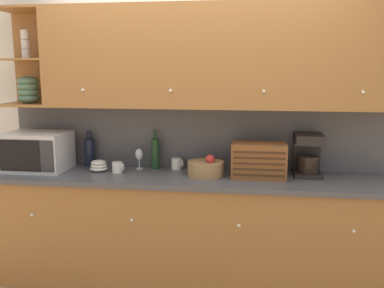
% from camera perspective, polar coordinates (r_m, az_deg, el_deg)
% --- Properties ---
extents(ground_plane, '(24.00, 24.00, 0.00)m').
position_cam_1_polar(ground_plane, '(4.04, 0.44, -15.85)').
color(ground_plane, '#9E754C').
extents(wall_back, '(5.63, 0.06, 2.60)m').
position_cam_1_polar(wall_back, '(3.69, 0.53, 2.83)').
color(wall_back, white).
rests_on(wall_back, ground_plane).
extents(counter_unit, '(3.25, 0.63, 0.92)m').
position_cam_1_polar(counter_unit, '(3.58, -0.21, -11.33)').
color(counter_unit, '#A36B38').
rests_on(counter_unit, ground_plane).
extents(backsplash_panel, '(3.23, 0.01, 0.54)m').
position_cam_1_polar(backsplash_panel, '(3.67, 0.45, 0.96)').
color(backsplash_panel, '#4C4C51').
rests_on(backsplash_panel, counter_unit).
extents(upper_cabinets, '(3.23, 0.39, 0.80)m').
position_cam_1_polar(upper_cabinets, '(3.43, 2.79, 11.47)').
color(upper_cabinets, '#A36B38').
rests_on(upper_cabinets, backsplash_panel).
extents(microwave, '(0.50, 0.40, 0.32)m').
position_cam_1_polar(microwave, '(3.83, -19.86, -0.91)').
color(microwave, silver).
rests_on(microwave, counter_unit).
extents(second_wine_bottle, '(0.09, 0.09, 0.32)m').
position_cam_1_polar(second_wine_bottle, '(3.85, -13.53, -0.77)').
color(second_wine_bottle, black).
rests_on(second_wine_bottle, counter_unit).
extents(bowl_stack_on_counter, '(0.15, 0.15, 0.09)m').
position_cam_1_polar(bowl_stack_on_counter, '(3.66, -12.32, -2.86)').
color(bowl_stack_on_counter, silver).
rests_on(bowl_stack_on_counter, counter_unit).
extents(mug, '(0.10, 0.09, 0.09)m').
position_cam_1_polar(mug, '(3.58, -9.87, -3.07)').
color(mug, silver).
rests_on(mug, counter_unit).
extents(wine_glass, '(0.06, 0.06, 0.18)m').
position_cam_1_polar(wine_glass, '(3.67, -7.07, -1.48)').
color(wine_glass, silver).
rests_on(wine_glass, counter_unit).
extents(wine_bottle, '(0.07, 0.07, 0.34)m').
position_cam_1_polar(wine_bottle, '(3.66, -4.91, -0.96)').
color(wine_bottle, '#19381E').
rests_on(wine_bottle, counter_unit).
extents(mug_blue_second, '(0.10, 0.09, 0.09)m').
position_cam_1_polar(mug_blue_second, '(3.65, -2.02, -2.62)').
color(mug_blue_second, silver).
rests_on(mug_blue_second, counter_unit).
extents(fruit_basket, '(0.29, 0.29, 0.18)m').
position_cam_1_polar(fruit_basket, '(3.42, 1.87, -3.24)').
color(fruit_basket, '#937047').
rests_on(fruit_basket, counter_unit).
extents(bread_box, '(0.42, 0.26, 0.27)m').
position_cam_1_polar(bread_box, '(3.39, 8.89, -2.17)').
color(bread_box, brown).
rests_on(bread_box, counter_unit).
extents(coffee_maker, '(0.22, 0.27, 0.34)m').
position_cam_1_polar(coffee_maker, '(3.55, 15.16, -1.27)').
color(coffee_maker, black).
rests_on(coffee_maker, counter_unit).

